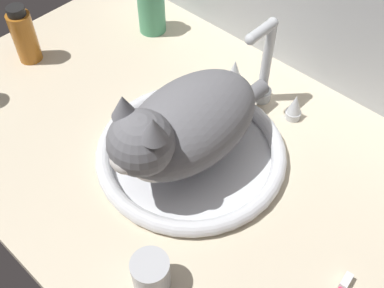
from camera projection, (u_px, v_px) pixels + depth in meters
countertop at (191, 162)px, 89.20cm from camera, size 117.17×68.49×3.00cm
backsplash_wall at (309, 19)px, 95.25cm from camera, size 117.17×2.40×31.10cm
sink_basin at (192, 153)px, 86.94cm from camera, size 35.62×35.62×2.86cm
faucet at (264, 73)px, 92.18cm from camera, size 18.67×9.46×19.89cm
cat at (182, 128)px, 78.99cm from camera, size 17.68×37.76×18.83cm
metal_jar at (151, 274)px, 69.46cm from camera, size 5.92×5.92×6.47cm
soap_pump_bottle at (151, 10)px, 109.56cm from camera, size 6.42×6.42×15.04cm
amber_bottle at (24, 35)px, 101.95cm from camera, size 5.19×5.19×13.40cm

